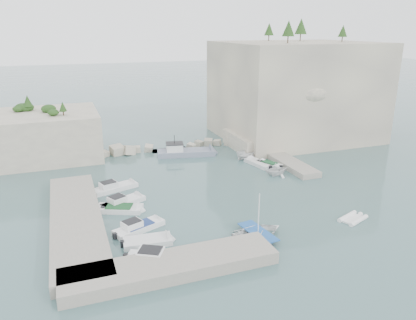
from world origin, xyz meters
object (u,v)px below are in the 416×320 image
object	(u,v)px
tender_east_a	(276,175)
work_boat	(186,155)
tender_east_d	(248,158)
motorboat_c	(120,211)
motorboat_a	(115,190)
motorboat_d	(139,230)
tender_east_b	(269,166)
rowboat	(258,236)
motorboat_b	(123,205)
motorboat_f	(161,264)
motorboat_e	(148,244)
tender_east_c	(259,165)
inflatable_dinghy	(353,220)

from	to	relation	value
tender_east_a	work_boat	size ratio (longest dim) A/B	0.35
tender_east_d	work_boat	xyz separation A→B (m)	(-8.62, 4.91, 0.00)
work_boat	motorboat_c	bearing A→B (deg)	-115.42
motorboat_a	work_boat	bearing A→B (deg)	22.30
motorboat_d	tender_east_b	bearing A→B (deg)	8.45
motorboat_c	rowboat	size ratio (longest dim) A/B	1.07
motorboat_b	work_boat	size ratio (longest dim) A/B	0.57
motorboat_c	tender_east_b	distance (m)	24.31
motorboat_f	tender_east_d	distance (m)	31.31
motorboat_e	tender_east_b	size ratio (longest dim) A/B	1.14
tender_east_b	tender_east_d	bearing A→B (deg)	-5.84
motorboat_c	tender_east_d	distance (m)	24.92
motorboat_c	tender_east_b	bearing A→B (deg)	42.35
motorboat_b	motorboat_d	size ratio (longest dim) A/B	0.98
tender_east_c	tender_east_d	world-z (taller)	tender_east_d
inflatable_dinghy	tender_east_c	world-z (taller)	tender_east_c
tender_east_d	tender_east_a	bearing A→B (deg)	173.49
tender_east_d	work_boat	world-z (taller)	work_boat
motorboat_f	motorboat_b	bearing A→B (deg)	124.68
motorboat_f	rowboat	xyz separation A→B (m)	(10.01, 1.47, 0.00)
motorboat_f	work_boat	bearing A→B (deg)	98.66
motorboat_b	tender_east_d	size ratio (longest dim) A/B	1.29
motorboat_f	motorboat_e	bearing A→B (deg)	125.71
tender_east_c	motorboat_f	bearing A→B (deg)	123.29
inflatable_dinghy	tender_east_d	world-z (taller)	tender_east_d
motorboat_b	tender_east_a	size ratio (longest dim) A/B	1.61
tender_east_c	tender_east_d	xyz separation A→B (m)	(-0.03, 3.47, 0.00)
tender_east_a	tender_east_c	size ratio (longest dim) A/B	0.65
motorboat_f	motorboat_d	bearing A→B (deg)	125.05
motorboat_d	motorboat_f	size ratio (longest dim) A/B	0.85
rowboat	inflatable_dinghy	xyz separation A→B (m)	(11.04, -0.31, 0.00)
motorboat_e	inflatable_dinghy	xyz separation A→B (m)	(21.44, -2.59, 0.00)
inflatable_dinghy	work_boat	world-z (taller)	work_boat
motorboat_a	rowboat	distance (m)	20.35
motorboat_d	tender_east_b	xyz separation A→B (m)	(21.80, 13.08, 0.00)
motorboat_e	tender_east_b	bearing A→B (deg)	41.92
motorboat_c	tender_east_c	xyz separation A→B (m)	(21.71, 8.82, 0.00)
motorboat_b	tender_east_b	bearing A→B (deg)	-10.94
tender_east_a	motorboat_f	bearing A→B (deg)	125.43
motorboat_f	tender_east_b	bearing A→B (deg)	72.84
motorboat_f	tender_east_c	distance (m)	28.73
motorboat_a	tender_east_b	xyz separation A→B (m)	(22.61, 1.51, 0.00)
rowboat	tender_east_a	xyz separation A→B (m)	(10.26, 14.66, 0.00)
motorboat_b	tender_east_b	distance (m)	23.22
rowboat	motorboat_d	bearing A→B (deg)	55.52
motorboat_e	tender_east_c	size ratio (longest dim) A/B	0.91
inflatable_dinghy	tender_east_a	xyz separation A→B (m)	(-0.77, 14.97, 0.00)
motorboat_e	inflatable_dinghy	size ratio (longest dim) A/B	1.44
motorboat_d	rowboat	xyz separation A→B (m)	(10.64, -5.26, 0.00)
motorboat_a	motorboat_d	distance (m)	11.59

